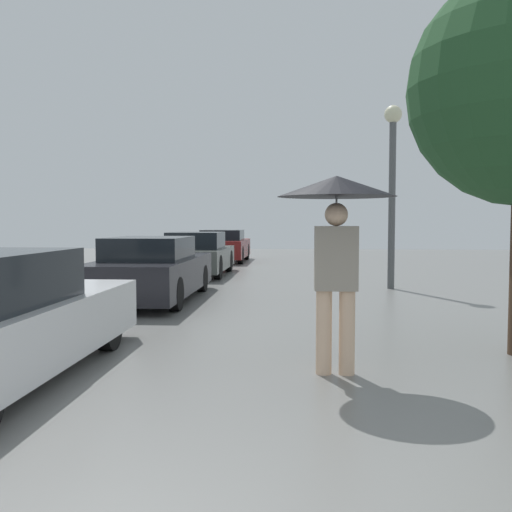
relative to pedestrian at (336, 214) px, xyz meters
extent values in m
cylinder|color=beige|center=(-0.12, 0.00, -1.18)|extent=(0.16, 0.16, 0.85)
cylinder|color=beige|center=(0.12, 0.00, -1.18)|extent=(0.16, 0.16, 0.85)
cube|color=gray|center=(0.00, 0.00, -0.43)|extent=(0.42, 0.25, 0.64)
sphere|color=beige|center=(0.00, 0.00, 0.00)|extent=(0.23, 0.23, 0.23)
cylinder|color=#515456|center=(0.00, 0.00, -0.16)|extent=(0.02, 0.02, 0.67)
cone|color=black|center=(0.00, 0.00, 0.28)|extent=(1.18, 1.18, 0.21)
cylinder|color=black|center=(-2.63, 0.89, -1.32)|extent=(0.18, 0.56, 0.56)
cube|color=black|center=(-3.21, 5.27, -1.11)|extent=(1.66, 4.38, 0.66)
cube|color=black|center=(-3.21, 5.05, -0.57)|extent=(1.41, 1.97, 0.42)
cylinder|color=black|center=(-3.96, 6.62, -1.31)|extent=(0.18, 0.59, 0.59)
cylinder|color=black|center=(-2.46, 6.62, -1.31)|extent=(0.18, 0.59, 0.59)
cylinder|color=black|center=(-3.96, 3.91, -1.31)|extent=(0.18, 0.59, 0.59)
cylinder|color=black|center=(-2.46, 3.91, -1.31)|extent=(0.18, 0.59, 0.59)
cube|color=#4C514C|center=(-3.24, 10.50, -1.13)|extent=(1.69, 3.95, 0.59)
cube|color=black|center=(-3.24, 10.30, -0.60)|extent=(1.44, 1.78, 0.46)
cylinder|color=black|center=(-4.00, 11.72, -1.28)|extent=(0.18, 0.65, 0.65)
cylinder|color=black|center=(-2.48, 11.72, -1.28)|extent=(0.18, 0.65, 0.65)
cylinder|color=black|center=(-4.00, 9.27, -1.28)|extent=(0.18, 0.65, 0.65)
cylinder|color=black|center=(-2.48, 9.27, -1.28)|extent=(0.18, 0.65, 0.65)
cube|color=maroon|center=(-3.22, 16.13, -1.09)|extent=(1.76, 3.95, 0.66)
cube|color=black|center=(-3.22, 15.93, -0.57)|extent=(1.50, 1.78, 0.38)
cylinder|color=black|center=(-4.01, 17.35, -1.28)|extent=(0.18, 0.65, 0.65)
cylinder|color=black|center=(-2.43, 17.35, -1.28)|extent=(0.18, 0.65, 0.65)
cylinder|color=black|center=(-4.01, 14.90, -1.28)|extent=(0.18, 0.65, 0.65)
cylinder|color=black|center=(-2.43, 14.90, -1.28)|extent=(0.18, 0.65, 0.65)
cylinder|color=#515456|center=(1.76, 7.49, 0.31)|extent=(0.16, 0.16, 3.83)
sphere|color=beige|center=(1.76, 7.49, 2.35)|extent=(0.40, 0.40, 0.40)
camera|label=1|loc=(-0.39, -5.69, -0.07)|focal=40.00mm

